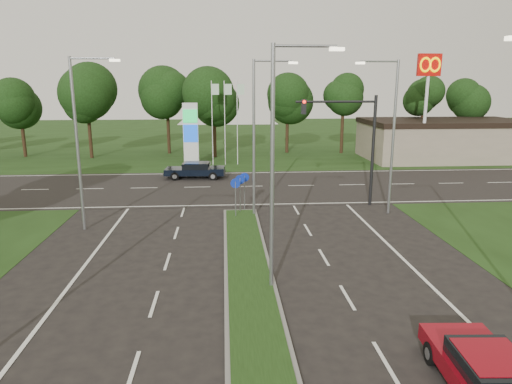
{
  "coord_description": "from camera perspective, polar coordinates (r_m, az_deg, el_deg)",
  "views": [
    {
      "loc": [
        -0.93,
        -10.11,
        7.6
      ],
      "look_at": [
        0.7,
        12.81,
        2.2
      ],
      "focal_mm": 32.0,
      "sensor_mm": 36.0,
      "label": 1
    }
  ],
  "objects": [
    {
      "name": "gas_pylon",
      "position": [
        43.47,
        -7.87,
        7.3
      ],
      "size": [
        5.8,
        1.26,
        8.0
      ],
      "color": "silver",
      "rests_on": "ground"
    },
    {
      "name": "cross_road",
      "position": [
        34.96,
        -2.44,
        0.66
      ],
      "size": [
        160.0,
        12.0,
        0.02
      ],
      "primitive_type": "cube",
      "color": "black",
      "rests_on": "ground"
    },
    {
      "name": "commercial_building",
      "position": [
        51.8,
        22.37,
        6.04
      ],
      "size": [
        16.0,
        9.0,
        4.0
      ],
      "primitive_type": "cube",
      "color": "gray",
      "rests_on": "ground"
    },
    {
      "name": "traffic_signal",
      "position": [
        29.4,
        12.09,
        7.19
      ],
      "size": [
        5.1,
        0.42,
        7.0
      ],
      "color": "black",
      "rests_on": "ground"
    },
    {
      "name": "streetlight_median_near",
      "position": [
        16.42,
        2.75,
        4.37
      ],
      "size": [
        2.53,
        0.22,
        9.0
      ],
      "color": "gray",
      "rests_on": "ground"
    },
    {
      "name": "treeline_far",
      "position": [
        50.05,
        -2.95,
        12.34
      ],
      "size": [
        6.0,
        6.0,
        9.9
      ],
      "color": "black",
      "rests_on": "ground"
    },
    {
      "name": "streetlight_right_far",
      "position": [
        27.97,
        16.46,
        7.52
      ],
      "size": [
        2.53,
        0.22,
        9.0
      ],
      "rotation": [
        0.0,
        0.0,
        3.14
      ],
      "color": "gray",
      "rests_on": "ground"
    },
    {
      "name": "median_signs",
      "position": [
        27.17,
        -2.0,
        0.71
      ],
      "size": [
        1.16,
        1.76,
        2.38
      ],
      "color": "gray",
      "rests_on": "ground"
    },
    {
      "name": "verge_far",
      "position": [
        65.55,
        -3.24,
        6.56
      ],
      "size": [
        160.0,
        50.0,
        0.02
      ],
      "primitive_type": "cube",
      "color": "#1B3311",
      "rests_on": "ground"
    },
    {
      "name": "streetlight_left_far",
      "position": [
        25.33,
        -21.1,
        6.64
      ],
      "size": [
        2.53,
        0.22,
        9.0
      ],
      "color": "gray",
      "rests_on": "ground"
    },
    {
      "name": "navy_sedan",
      "position": [
        38.31,
        -7.59,
        2.77
      ],
      "size": [
        4.98,
        2.28,
        1.34
      ],
      "rotation": [
        0.0,
        0.0,
        1.51
      ],
      "color": "black",
      "rests_on": "ground"
    },
    {
      "name": "mcdonalds_sign",
      "position": [
        46.14,
        20.7,
        12.89
      ],
      "size": [
        2.2,
        0.47,
        10.4
      ],
      "color": "silver",
      "rests_on": "ground"
    },
    {
      "name": "streetlight_median_far",
      "position": [
        26.3,
        0.17,
        7.73
      ],
      "size": [
        2.53,
        0.22,
        9.0
      ],
      "color": "gray",
      "rests_on": "ground"
    },
    {
      "name": "median_kerb",
      "position": [
        16.02,
        -0.26,
        -14.85
      ],
      "size": [
        2.0,
        26.0,
        0.12
      ],
      "primitive_type": "cube",
      "color": "slate",
      "rests_on": "ground"
    },
    {
      "name": "red_sedan",
      "position": [
        13.33,
        27.18,
        -19.72
      ],
      "size": [
        2.15,
        4.66,
        1.25
      ],
      "rotation": [
        0.0,
        0.0,
        -0.06
      ],
      "color": "maroon",
      "rests_on": "ground"
    }
  ]
}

